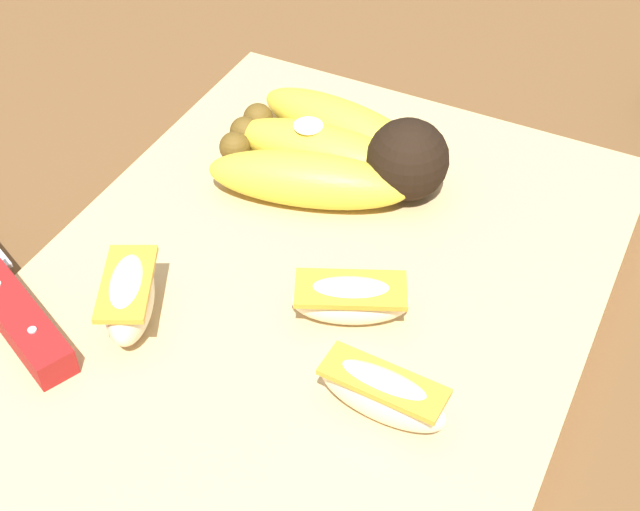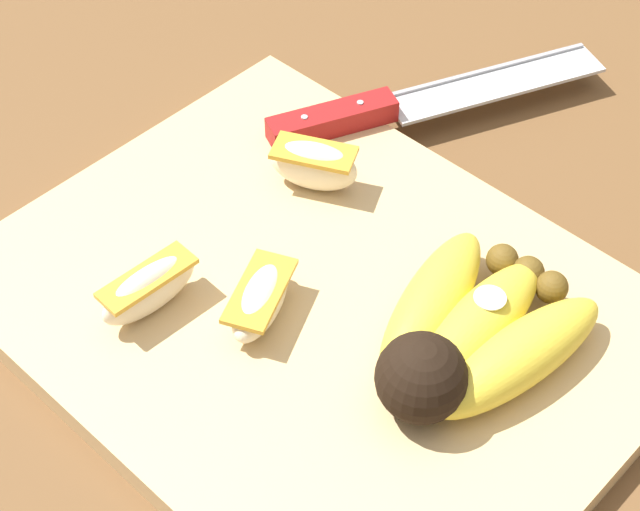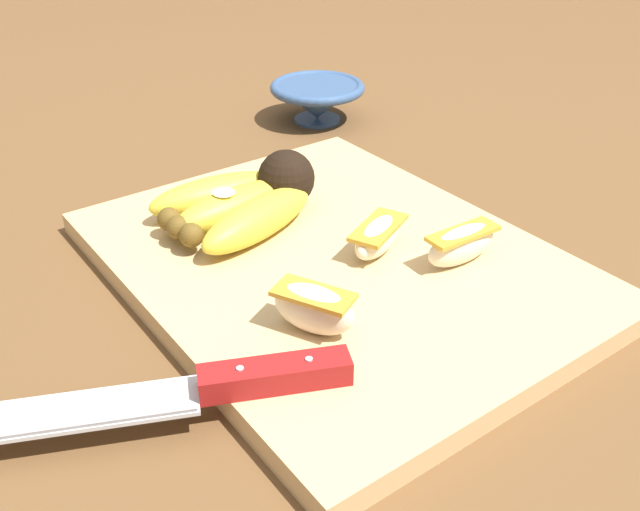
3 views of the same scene
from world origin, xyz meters
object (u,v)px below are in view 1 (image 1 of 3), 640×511
(apple_wedge_near, at_px, (130,297))
(apple_wedge_middle, at_px, (354,295))
(apple_wedge_far, at_px, (383,394))
(banana_bunch, at_px, (340,153))

(apple_wedge_near, relative_size, apple_wedge_middle, 0.92)
(apple_wedge_near, distance_m, apple_wedge_middle, 0.13)
(apple_wedge_near, distance_m, apple_wedge_far, 0.15)
(banana_bunch, distance_m, apple_wedge_near, 0.18)
(apple_wedge_middle, relative_size, apple_wedge_far, 1.02)
(apple_wedge_near, height_order, apple_wedge_far, apple_wedge_near)
(apple_wedge_far, bearing_deg, banana_bunch, 31.81)
(apple_wedge_middle, distance_m, apple_wedge_far, 0.07)
(apple_wedge_near, bearing_deg, apple_wedge_middle, -60.35)
(banana_bunch, relative_size, apple_wedge_near, 2.29)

